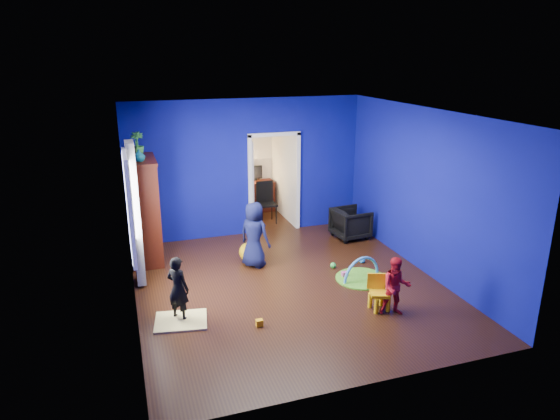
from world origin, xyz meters
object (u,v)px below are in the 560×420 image
object	(u,v)px
child_black	(178,288)
play_mat	(361,278)
toddler_red	(396,287)
kid_chair	(380,295)
folding_chair	(267,204)
crt_tv	(145,208)
vase	(139,156)
tv_armoire	(143,210)
hopper_ball	(249,252)
armchair	(351,223)
child_navy	(254,235)
study_desk	(256,196)

from	to	relation	value
child_black	play_mat	bearing A→B (deg)	-129.69
play_mat	toddler_red	bearing A→B (deg)	-93.98
kid_chair	folding_chair	bearing A→B (deg)	115.47
kid_chair	play_mat	xyz separation A→B (m)	(0.24, 1.05, -0.24)
crt_tv	child_black	bearing A→B (deg)	-83.85
vase	crt_tv	world-z (taller)	vase
tv_armoire	hopper_ball	xyz separation A→B (m)	(1.83, -0.70, -0.80)
toddler_red	play_mat	world-z (taller)	toddler_red
vase	folding_chair	world-z (taller)	vase
play_mat	armchair	bearing A→B (deg)	69.52
child_navy	vase	world-z (taller)	vase
child_navy	crt_tv	distance (m)	2.11
toddler_red	folding_chair	distance (m)	4.71
child_navy	hopper_ball	xyz separation A→B (m)	(-0.05, 0.25, -0.43)
tv_armoire	study_desk	bearing A→B (deg)	39.25
child_navy	vase	size ratio (longest dim) A/B	5.65
toddler_red	play_mat	bearing A→B (deg)	105.20
play_mat	folding_chair	distance (m)	3.52
tv_armoire	folding_chair	world-z (taller)	tv_armoire
tv_armoire	folding_chair	xyz separation A→B (m)	(2.80, 1.33, -0.52)
play_mat	folding_chair	world-z (taller)	folding_chair
child_navy	study_desk	distance (m)	3.38
hopper_ball	child_black	bearing A→B (deg)	-130.87
play_mat	study_desk	xyz separation A→B (m)	(-0.69, 4.38, 0.36)
vase	play_mat	xyz separation A→B (m)	(3.49, -1.79, -2.06)
child_navy	hopper_ball	world-z (taller)	child_navy
play_mat	folding_chair	size ratio (longest dim) A/B	0.97
vase	crt_tv	size ratio (longest dim) A/B	0.31
kid_chair	play_mat	world-z (taller)	kid_chair
toddler_red	folding_chair	bearing A→B (deg)	116.51
hopper_ball	tv_armoire	bearing A→B (deg)	159.01
folding_chair	study_desk	bearing A→B (deg)	90.00
hopper_ball	study_desk	xyz separation A→B (m)	(0.98, 2.99, 0.19)
child_black	hopper_ball	world-z (taller)	child_black
play_mat	folding_chair	xyz separation A→B (m)	(-0.69, 3.42, 0.45)
vase	play_mat	size ratio (longest dim) A/B	0.24
child_black	kid_chair	size ratio (longest dim) A/B	1.98
armchair	child_navy	size ratio (longest dim) A/B	0.58
play_mat	crt_tv	bearing A→B (deg)	148.81
tv_armoire	study_desk	world-z (taller)	tv_armoire
child_black	vase	world-z (taller)	vase
toddler_red	kid_chair	bearing A→B (deg)	146.05
vase	study_desk	bearing A→B (deg)	42.74
folding_chair	play_mat	bearing A→B (deg)	-78.65
vase	tv_armoire	world-z (taller)	vase
child_black	hopper_ball	bearing A→B (deg)	-87.19
play_mat	vase	bearing A→B (deg)	152.87
armchair	vase	bearing A→B (deg)	85.89
child_navy	vase	bearing A→B (deg)	29.37
tv_armoire	kid_chair	distance (m)	4.58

